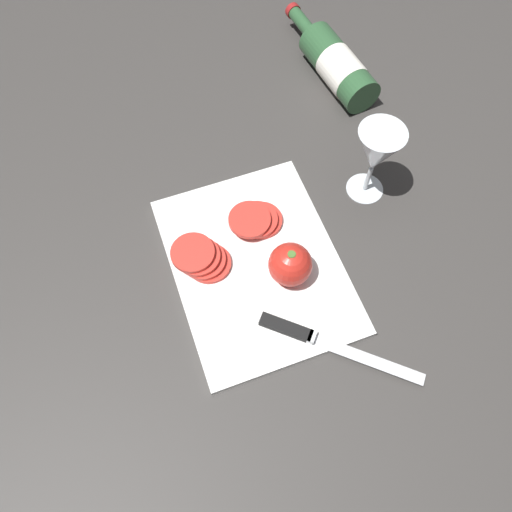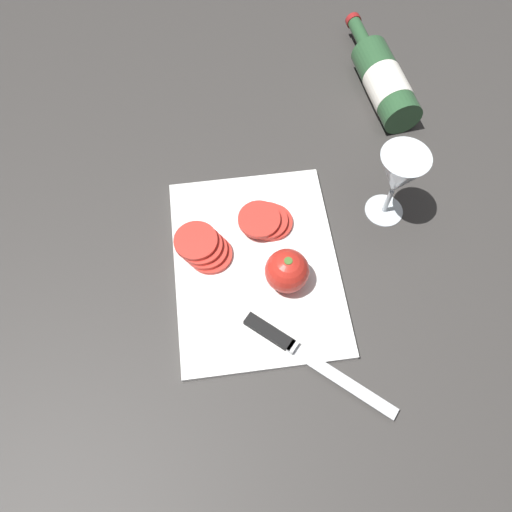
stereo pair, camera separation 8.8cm
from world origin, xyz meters
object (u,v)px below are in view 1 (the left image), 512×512
wine_bottle (336,65)px  knife (304,335)px  wine_glass (376,153)px  tomato_slice_stack_far (257,220)px  tomato_slice_stack_near (201,258)px  whole_tomato (290,265)px

wine_bottle → knife: wine_bottle is taller
wine_glass → tomato_slice_stack_far: bearing=92.1°
tomato_slice_stack_near → tomato_slice_stack_far: tomato_slice_stack_near is taller
wine_glass → tomato_slice_stack_far: (-0.01, 0.23, -0.08)m
wine_glass → knife: 0.35m
wine_bottle → tomato_slice_stack_far: 0.43m
tomato_slice_stack_far → wine_bottle: bearing=-44.2°
wine_glass → whole_tomato: (-0.13, 0.21, -0.06)m
whole_tomato → tomato_slice_stack_near: 0.16m
wine_bottle → tomato_slice_stack_far: bearing=135.8°
wine_bottle → knife: bearing=151.1°
whole_tomato → wine_glass: bearing=-59.1°
tomato_slice_stack_far → tomato_slice_stack_near: bearing=109.9°
knife → tomato_slice_stack_near: bearing=163.7°
whole_tomato → tomato_slice_stack_far: (0.12, 0.02, -0.03)m
wine_bottle → tomato_slice_stack_far: wine_bottle is taller
wine_glass → knife: bearing=136.3°
wine_bottle → wine_glass: 0.31m
whole_tomato → tomato_slice_stack_far: 0.12m
wine_bottle → tomato_slice_stack_near: bearing=129.8°
wine_bottle → knife: 0.62m
whole_tomato → wine_bottle: bearing=-33.4°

